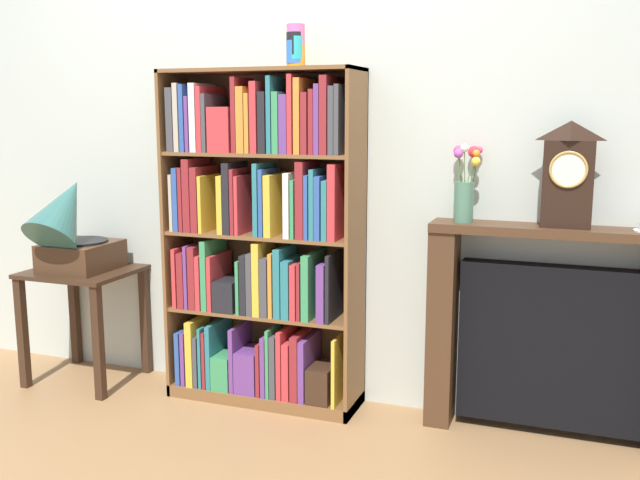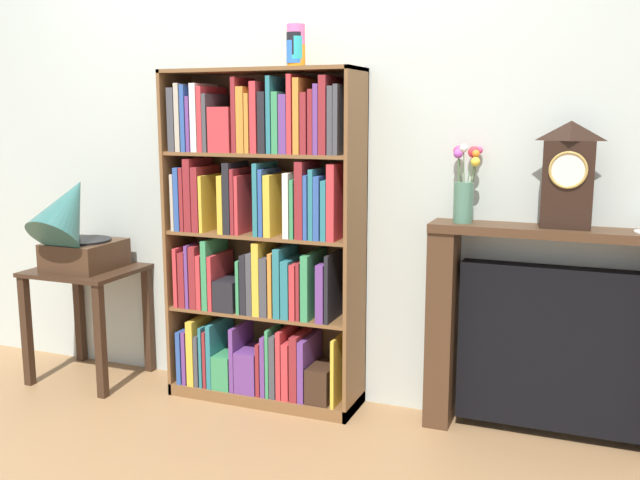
# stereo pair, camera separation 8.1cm
# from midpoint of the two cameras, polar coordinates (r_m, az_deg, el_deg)

# --- Properties ---
(ground_plane) EXTENTS (8.08, 6.40, 0.02)m
(ground_plane) POSITION_cam_midpoint_polar(r_m,az_deg,el_deg) (3.70, -4.54, -13.25)
(ground_plane) COLOR #997047
(wall_back) EXTENTS (5.08, 0.08, 2.60)m
(wall_back) POSITION_cam_midpoint_polar(r_m,az_deg,el_deg) (3.61, -0.09, 7.65)
(wall_back) COLOR beige
(wall_back) RESTS_ON ground
(bookshelf) EXTENTS (0.99, 0.30, 1.66)m
(bookshelf) POSITION_cam_midpoint_polar(r_m,az_deg,el_deg) (3.56, -4.03, -0.50)
(bookshelf) COLOR brown
(bookshelf) RESTS_ON ground
(cup_stack) EXTENTS (0.09, 0.09, 0.19)m
(cup_stack) POSITION_cam_midpoint_polar(r_m,az_deg,el_deg) (3.42, -1.25, 15.22)
(cup_stack) COLOR orange
(cup_stack) RESTS_ON bookshelf
(side_table_left) EXTENTS (0.55, 0.48, 0.62)m
(side_table_left) POSITION_cam_midpoint_polar(r_m,az_deg,el_deg) (4.11, -17.53, -4.20)
(side_table_left) COLOR #382316
(side_table_left) RESTS_ON ground
(gramophone) EXTENTS (0.34, 0.52, 0.57)m
(gramophone) POSITION_cam_midpoint_polar(r_m,az_deg,el_deg) (3.98, -18.48, 0.98)
(gramophone) COLOR #472D1C
(gramophone) RESTS_ON side_table_left
(fireplace_mantel) EXTENTS (1.10, 0.21, 0.97)m
(fireplace_mantel) POSITION_cam_midpoint_polar(r_m,az_deg,el_deg) (3.37, 18.69, -7.29)
(fireplace_mantel) COLOR #472D1C
(fireplace_mantel) RESTS_ON ground
(mantel_clock) EXTENTS (0.21, 0.12, 0.46)m
(mantel_clock) POSITION_cam_midpoint_polar(r_m,az_deg,el_deg) (3.22, 19.89, 4.90)
(mantel_clock) COLOR black
(mantel_clock) RESTS_ON fireplace_mantel
(flower_vase) EXTENTS (0.13, 0.17, 0.35)m
(flower_vase) POSITION_cam_midpoint_polar(r_m,az_deg,el_deg) (3.28, 12.16, 4.01)
(flower_vase) COLOR #4C7A60
(flower_vase) RESTS_ON fireplace_mantel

